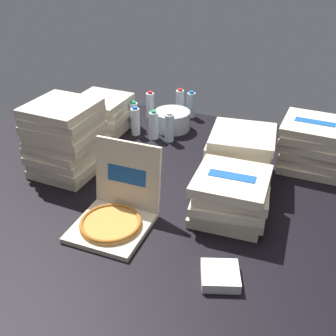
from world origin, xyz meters
The scene contains 16 objects.
ground_plane centered at (0.00, 0.00, -0.01)m, with size 3.20×2.40×0.02m, color black.
open_pizza_box centered at (-0.19, -0.29, 0.08)m, with size 0.36×0.43×0.39m.
pizza_stack_right_far centered at (-0.80, 0.67, 0.12)m, with size 0.39×0.39×0.25m.
pizza_stack_left_far centered at (0.33, -0.02, 0.12)m, with size 0.41×0.43×0.25m.
pizza_stack_right_mid centered at (0.28, 0.38, 0.15)m, with size 0.41×0.41×0.29m.
pizza_stack_left_mid centered at (0.68, 0.68, 0.15)m, with size 0.41×0.40×0.30m.
pizza_stack_center_far centered at (-0.70, 0.06, 0.22)m, with size 0.41×0.40×0.44m.
ice_bucket centered at (-0.32, 0.86, 0.07)m, with size 0.27×0.27×0.14m, color #B7BABF.
water_bottle_0 centered at (-0.27, 0.67, 0.10)m, with size 0.06×0.06×0.21m.
water_bottle_1 centered at (-0.59, 0.77, 0.10)m, with size 0.06×0.06×0.21m.
water_bottle_2 centered at (-0.56, 1.00, 0.10)m, with size 0.06×0.06×0.21m.
water_bottle_3 centered at (-0.54, 0.68, 0.10)m, with size 0.06×0.06×0.21m.
water_bottle_4 centered at (-0.37, 1.14, 0.10)m, with size 0.06×0.06×0.21m.
water_bottle_5 centered at (-0.26, 1.12, 0.10)m, with size 0.06×0.06×0.21m.
water_bottle_6 centered at (-0.39, 0.67, 0.10)m, with size 0.06×0.06×0.21m.
napkin_pile centered at (0.41, -0.47, 0.02)m, with size 0.16×0.16×0.05m, color white.
Camera 1 is at (0.66, -1.72, 1.32)m, focal length 43.48 mm.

